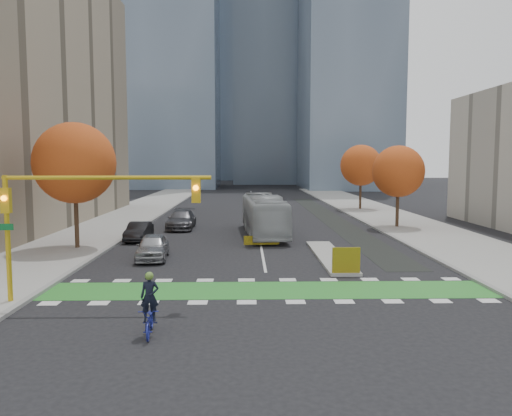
{
  "coord_description": "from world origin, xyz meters",
  "views": [
    {
      "loc": [
        -1.04,
        -20.31,
        5.76
      ],
      "look_at": [
        -0.42,
        8.83,
        3.0
      ],
      "focal_mm": 35.0,
      "sensor_mm": 36.0,
      "label": 1
    }
  ],
  "objects_px": {
    "parked_car_c": "(181,220)",
    "parked_car_a": "(153,247)",
    "tree_east_near": "(398,171)",
    "cyclist": "(150,314)",
    "traffic_signal_west": "(72,205)",
    "tree_west": "(75,163)",
    "tree_east_far": "(361,165)",
    "parked_car_b": "(139,231)",
    "bus": "(264,215)",
    "hazard_board": "(346,260)"
  },
  "relations": [
    {
      "from": "tree_west",
      "to": "parked_car_c",
      "type": "distance_m",
      "value": 12.31
    },
    {
      "from": "cyclist",
      "to": "parked_car_a",
      "type": "relative_size",
      "value": 0.5
    },
    {
      "from": "cyclist",
      "to": "tree_west",
      "type": "bearing_deg",
      "value": 110.39
    },
    {
      "from": "tree_east_far",
      "to": "traffic_signal_west",
      "type": "relative_size",
      "value": 0.9
    },
    {
      "from": "tree_east_near",
      "to": "cyclist",
      "type": "distance_m",
      "value": 31.06
    },
    {
      "from": "tree_east_near",
      "to": "bus",
      "type": "distance_m",
      "value": 12.66
    },
    {
      "from": "tree_west",
      "to": "cyclist",
      "type": "xyz_separation_m",
      "value": [
        7.79,
        -16.17,
        -4.9
      ]
    },
    {
      "from": "hazard_board",
      "to": "cyclist",
      "type": "bearing_deg",
      "value": -134.44
    },
    {
      "from": "tree_east_far",
      "to": "parked_car_a",
      "type": "relative_size",
      "value": 1.78
    },
    {
      "from": "tree_east_far",
      "to": "bus",
      "type": "height_order",
      "value": "tree_east_far"
    },
    {
      "from": "parked_car_b",
      "to": "parked_car_c",
      "type": "distance_m",
      "value": 6.66
    },
    {
      "from": "tree_west",
      "to": "traffic_signal_west",
      "type": "bearing_deg",
      "value": -71.98
    },
    {
      "from": "tree_west",
      "to": "cyclist",
      "type": "distance_m",
      "value": 18.61
    },
    {
      "from": "tree_east_near",
      "to": "bus",
      "type": "height_order",
      "value": "tree_east_near"
    },
    {
      "from": "parked_car_a",
      "to": "cyclist",
      "type": "bearing_deg",
      "value": -84.04
    },
    {
      "from": "tree_east_far",
      "to": "parked_car_a",
      "type": "bearing_deg",
      "value": -122.99
    },
    {
      "from": "hazard_board",
      "to": "bus",
      "type": "height_order",
      "value": "bus"
    },
    {
      "from": "tree_east_far",
      "to": "cyclist",
      "type": "bearing_deg",
      "value": -111.61
    },
    {
      "from": "parked_car_a",
      "to": "parked_car_c",
      "type": "bearing_deg",
      "value": 85.88
    },
    {
      "from": "tree_west",
      "to": "tree_east_far",
      "type": "distance_m",
      "value": 35.73
    },
    {
      "from": "tree_east_near",
      "to": "tree_east_far",
      "type": "relative_size",
      "value": 0.92
    },
    {
      "from": "traffic_signal_west",
      "to": "parked_car_a",
      "type": "relative_size",
      "value": 1.98
    },
    {
      "from": "cyclist",
      "to": "parked_car_c",
      "type": "bearing_deg",
      "value": 89.69
    },
    {
      "from": "tree_west",
      "to": "parked_car_a",
      "type": "distance_m",
      "value": 8.05
    },
    {
      "from": "bus",
      "to": "traffic_signal_west",
      "type": "bearing_deg",
      "value": -117.83
    },
    {
      "from": "tree_west",
      "to": "parked_car_b",
      "type": "height_order",
      "value": "tree_west"
    },
    {
      "from": "hazard_board",
      "to": "parked_car_a",
      "type": "relative_size",
      "value": 0.33
    },
    {
      "from": "hazard_board",
      "to": "bus",
      "type": "bearing_deg",
      "value": 104.47
    },
    {
      "from": "hazard_board",
      "to": "parked_car_c",
      "type": "xyz_separation_m",
      "value": [
        -10.5,
        17.7,
        -0.02
      ]
    },
    {
      "from": "hazard_board",
      "to": "parked_car_a",
      "type": "distance_m",
      "value": 11.44
    },
    {
      "from": "tree_east_far",
      "to": "parked_car_b",
      "type": "relative_size",
      "value": 1.89
    },
    {
      "from": "parked_car_c",
      "to": "parked_car_a",
      "type": "bearing_deg",
      "value": -90.19
    },
    {
      "from": "tree_east_near",
      "to": "traffic_signal_west",
      "type": "xyz_separation_m",
      "value": [
        -19.93,
        -22.51,
        -0.83
      ]
    },
    {
      "from": "tree_east_near",
      "to": "parked_car_a",
      "type": "xyz_separation_m",
      "value": [
        -18.5,
        -13.27,
        -4.13
      ]
    },
    {
      "from": "hazard_board",
      "to": "cyclist",
      "type": "distance_m",
      "value": 11.72
    },
    {
      "from": "parked_car_b",
      "to": "tree_west",
      "type": "bearing_deg",
      "value": -130.71
    },
    {
      "from": "hazard_board",
      "to": "traffic_signal_west",
      "type": "bearing_deg",
      "value": -158.45
    },
    {
      "from": "tree_east_far",
      "to": "parked_car_c",
      "type": "bearing_deg",
      "value": -139.72
    },
    {
      "from": "tree_east_far",
      "to": "parked_car_b",
      "type": "bearing_deg",
      "value": -133.58
    },
    {
      "from": "hazard_board",
      "to": "parked_car_b",
      "type": "distance_m",
      "value": 17.15
    },
    {
      "from": "cyclist",
      "to": "parked_car_a",
      "type": "height_order",
      "value": "cyclist"
    },
    {
      "from": "traffic_signal_west",
      "to": "parked_car_a",
      "type": "xyz_separation_m",
      "value": [
        1.43,
        9.24,
        -3.3
      ]
    },
    {
      "from": "parked_car_c",
      "to": "tree_east_near",
      "type": "bearing_deg",
      "value": 0.14
    },
    {
      "from": "traffic_signal_west",
      "to": "hazard_board",
      "type": "bearing_deg",
      "value": 21.55
    },
    {
      "from": "bus",
      "to": "parked_car_a",
      "type": "bearing_deg",
      "value": -129.95
    },
    {
      "from": "hazard_board",
      "to": "tree_east_far",
      "type": "relative_size",
      "value": 0.18
    },
    {
      "from": "hazard_board",
      "to": "tree_east_near",
      "type": "height_order",
      "value": "tree_east_near"
    },
    {
      "from": "tree_east_near",
      "to": "cyclist",
      "type": "height_order",
      "value": "tree_east_near"
    },
    {
      "from": "tree_east_far",
      "to": "parked_car_b",
      "type": "distance_m",
      "value": 31.2
    },
    {
      "from": "tree_east_near",
      "to": "bus",
      "type": "bearing_deg",
      "value": -161.75
    }
  ]
}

